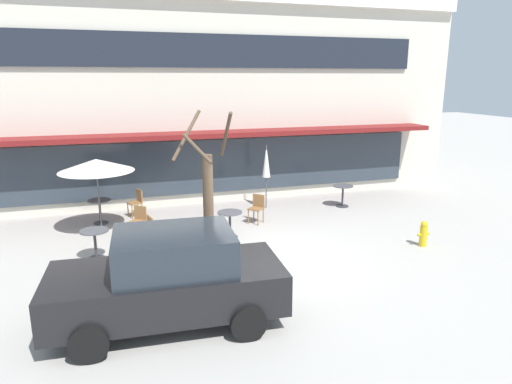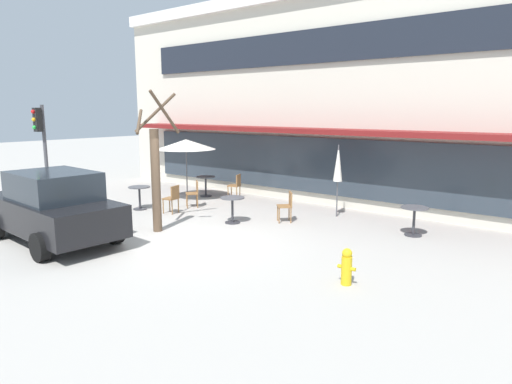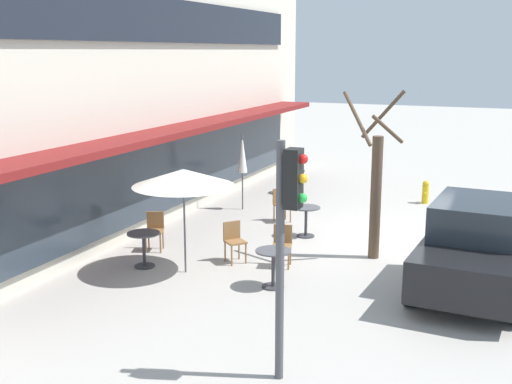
# 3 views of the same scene
# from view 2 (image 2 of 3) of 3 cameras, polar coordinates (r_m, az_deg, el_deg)

# --- Properties ---
(ground_plane) EXTENTS (80.00, 80.00, 0.00)m
(ground_plane) POSITION_cam_2_polar(r_m,az_deg,el_deg) (11.55, -8.70, -6.13)
(ground_plane) COLOR #ADA8A0
(building_facade) EXTENTS (19.35, 9.10, 7.35)m
(building_facade) POSITION_cam_2_polar(r_m,az_deg,el_deg) (19.27, 13.73, 11.29)
(building_facade) COLOR beige
(building_facade) RESTS_ON ground
(cafe_table_near_wall) EXTENTS (0.70, 0.70, 0.76)m
(cafe_table_near_wall) POSITION_cam_2_polar(r_m,az_deg,el_deg) (17.28, -6.31, 1.14)
(cafe_table_near_wall) COLOR #333338
(cafe_table_near_wall) RESTS_ON ground
(cafe_table_streetside) EXTENTS (0.70, 0.70, 0.76)m
(cafe_table_streetside) POSITION_cam_2_polar(r_m,az_deg,el_deg) (13.14, -2.97, -1.70)
(cafe_table_streetside) COLOR #333338
(cafe_table_streetside) RESTS_ON ground
(cafe_table_by_tree) EXTENTS (0.70, 0.70, 0.76)m
(cafe_table_by_tree) POSITION_cam_2_polar(r_m,az_deg,el_deg) (15.40, -14.36, -0.24)
(cafe_table_by_tree) COLOR #333338
(cafe_table_by_tree) RESTS_ON ground
(cafe_table_mid_patio) EXTENTS (0.70, 0.70, 0.76)m
(cafe_table_mid_patio) POSITION_cam_2_polar(r_m,az_deg,el_deg) (12.50, 19.17, -2.89)
(cafe_table_mid_patio) COLOR #333338
(cafe_table_mid_patio) RESTS_ON ground
(patio_umbrella_green_folded) EXTENTS (0.28, 0.28, 2.20)m
(patio_umbrella_green_folded) POSITION_cam_2_polar(r_m,az_deg,el_deg) (13.96, 10.22, 3.49)
(patio_umbrella_green_folded) COLOR #4C4C51
(patio_umbrella_green_folded) RESTS_ON ground
(patio_umbrella_cream_folded) EXTENTS (2.10, 2.10, 2.20)m
(patio_umbrella_cream_folded) POSITION_cam_2_polar(r_m,az_deg,el_deg) (16.41, -8.75, 5.90)
(patio_umbrella_cream_folded) COLOR #4C4C51
(patio_umbrella_cream_folded) RESTS_ON ground
(cafe_chair_0) EXTENTS (0.57, 0.57, 0.89)m
(cafe_chair_0) POSITION_cam_2_polar(r_m,az_deg,el_deg) (13.28, 3.88, -1.54)
(cafe_chair_0) COLOR olive
(cafe_chair_0) RESTS_ON ground
(cafe_chair_1) EXTENTS (0.48, 0.48, 0.89)m
(cafe_chair_1) POSITION_cam_2_polar(r_m,az_deg,el_deg) (14.59, -10.39, -0.61)
(cafe_chair_1) COLOR olive
(cafe_chair_1) RESTS_ON ground
(cafe_chair_2) EXTENTS (0.52, 0.52, 0.89)m
(cafe_chair_2) POSITION_cam_2_polar(r_m,az_deg,el_deg) (16.82, -2.54, 0.98)
(cafe_chair_2) COLOR olive
(cafe_chair_2) RESTS_ON ground
(cafe_chair_3) EXTENTS (0.56, 0.56, 0.89)m
(cafe_chair_3) POSITION_cam_2_polar(r_m,az_deg,el_deg) (15.41, -7.75, 0.04)
(cafe_chair_3) COLOR olive
(cafe_chair_3) RESTS_ON ground
(parked_sedan) EXTENTS (4.30, 2.21, 1.76)m
(parked_sedan) POSITION_cam_2_polar(r_m,az_deg,el_deg) (12.27, -24.03, -1.71)
(parked_sedan) COLOR black
(parked_sedan) RESTS_ON ground
(street_tree) EXTENTS (1.31, 1.38, 3.72)m
(street_tree) POSITION_cam_2_polar(r_m,az_deg,el_deg) (12.36, -12.43, 2.43)
(street_tree) COLOR brown
(street_tree) RESTS_ON ground
(traffic_light_pole) EXTENTS (0.26, 0.44, 3.40)m
(traffic_light_pole) POSITION_cam_2_polar(r_m,az_deg,el_deg) (17.22, -25.24, 6.16)
(traffic_light_pole) COLOR #47474C
(traffic_light_pole) RESTS_ON ground
(fire_hydrant) EXTENTS (0.36, 0.20, 0.71)m
(fire_hydrant) POSITION_cam_2_polar(r_m,az_deg,el_deg) (8.77, 11.26, -9.12)
(fire_hydrant) COLOR gold
(fire_hydrant) RESTS_ON ground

